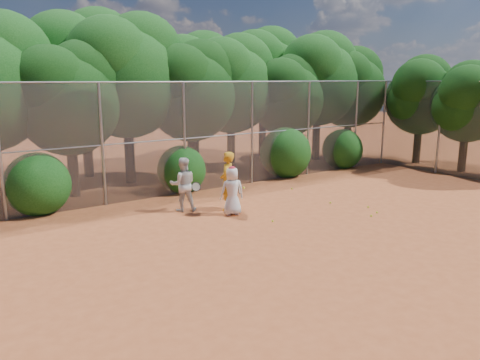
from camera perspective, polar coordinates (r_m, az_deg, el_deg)
ground at (r=13.20m, az=9.85°, el=-6.04°), size 80.00×80.00×0.00m
fence_back at (r=17.38m, az=-4.21°, el=5.44°), size 20.05×0.09×4.03m
fence_side at (r=22.40m, az=23.15°, el=6.01°), size 0.09×6.09×4.03m
tree_2 at (r=17.29m, az=-20.16°, el=9.79°), size 3.99×3.47×5.47m
tree_3 at (r=19.03m, az=-13.66°, el=12.79°), size 4.89×4.26×6.70m
tree_4 at (r=19.54m, az=-5.96°, el=11.17°), size 4.19×3.64×5.73m
tree_5 at (r=21.52m, az=-1.06°, el=12.10°), size 4.51×3.92×6.17m
tree_6 at (r=22.23m, az=5.86°, el=10.55°), size 3.86×3.36×5.29m
tree_7 at (r=24.37m, az=9.56°, el=12.49°), size 4.77×4.14×6.53m
tree_8 at (r=25.59m, az=13.28°, el=11.28°), size 4.25×3.70×5.82m
tree_10 at (r=20.79m, az=-18.59°, el=13.07°), size 5.15×4.48×7.06m
tree_11 at (r=22.37m, az=-5.57°, el=12.34°), size 4.64×4.03×6.35m
tree_12 at (r=25.36m, az=2.87°, el=13.15°), size 5.02×4.37×6.88m
tree_13 at (r=24.64m, az=21.24°, el=9.95°), size 3.86×3.36×5.29m
tree_14 at (r=23.15m, az=26.06°, el=8.88°), size 3.61×3.14×4.94m
bush_0 at (r=15.75m, az=-23.47°, el=-0.14°), size 2.00×2.00×2.00m
bush_1 at (r=17.39m, az=-7.15°, el=1.54°), size 1.80×1.80×1.80m
bush_2 at (r=20.13m, az=5.56°, el=3.61°), size 2.20×2.20×2.20m
bush_3 at (r=22.55m, az=12.38°, el=3.92°), size 1.90×1.90×1.90m
player_yellow at (r=14.79m, az=-1.56°, el=-0.13°), size 0.88×0.80×1.87m
player_teen at (r=14.27m, az=-0.96°, el=-1.32°), size 0.84×0.67×1.52m
player_white at (r=14.78m, az=-6.97°, el=-0.54°), size 1.01×0.91×1.71m
ball_0 at (r=15.75m, az=15.36°, el=-3.18°), size 0.07×0.07×0.07m
ball_1 at (r=16.00m, az=10.96°, el=-2.72°), size 0.07×0.07×0.07m
ball_2 at (r=14.77m, az=15.70°, el=-4.22°), size 0.07×0.07×0.07m
ball_3 at (r=15.19m, az=16.36°, el=-3.81°), size 0.07×0.07×0.07m
ball_4 at (r=13.74m, az=3.99°, el=-5.00°), size 0.07×0.07×0.07m
ball_5 at (r=17.78m, az=6.34°, el=-1.06°), size 0.07×0.07×0.07m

